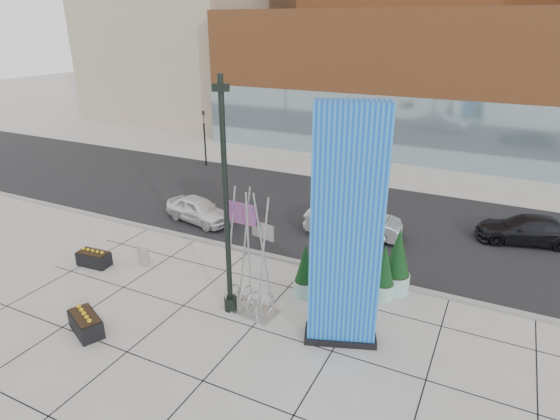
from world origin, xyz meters
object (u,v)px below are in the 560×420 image
at_px(public_art_sculpture, 249,281).
at_px(car_white_west, 199,210).
at_px(car_silver_mid, 353,221).
at_px(blue_pylon, 346,235).
at_px(lamp_post, 227,224).
at_px(overhead_street_sign, 334,209).
at_px(concrete_bollard, 144,257).

bearing_deg(public_art_sculpture, car_white_west, 143.98).
distance_m(public_art_sculpture, car_silver_mid, 8.18).
bearing_deg(car_white_west, blue_pylon, -109.53).
bearing_deg(car_white_west, lamp_post, -125.26).
relative_size(overhead_street_sign, car_silver_mid, 0.83).
bearing_deg(overhead_street_sign, car_white_west, 149.14).
distance_m(blue_pylon, overhead_street_sign, 3.50).
height_order(lamp_post, car_white_west, lamp_post).
bearing_deg(lamp_post, car_white_west, 133.03).
distance_m(blue_pylon, concrete_bollard, 10.19).
bearing_deg(car_silver_mid, lamp_post, 159.06).
relative_size(blue_pylon, car_white_west, 2.02).
distance_m(lamp_post, overhead_street_sign, 4.31).
bearing_deg(lamp_post, car_silver_mid, 76.27).
relative_size(lamp_post, car_silver_mid, 1.80).
xyz_separation_m(public_art_sculpture, car_white_west, (-6.64, 6.12, -0.59)).
xyz_separation_m(public_art_sculpture, concrete_bollard, (-5.96, 1.01, -0.87)).
relative_size(public_art_sculpture, concrete_bollard, 6.12).
relative_size(concrete_bollard, car_silver_mid, 0.17).
xyz_separation_m(blue_pylon, lamp_post, (-4.25, -0.19, -0.36)).
xyz_separation_m(lamp_post, overhead_street_sign, (2.75, 3.31, -0.13)).
distance_m(public_art_sculpture, car_white_west, 9.05).
height_order(public_art_sculpture, overhead_street_sign, public_art_sculpture).
height_order(public_art_sculpture, concrete_bollard, public_art_sculpture).
bearing_deg(public_art_sculpture, car_silver_mid, 87.17).
xyz_separation_m(concrete_bollard, overhead_street_sign, (8.02, 2.04, 2.98)).
xyz_separation_m(overhead_street_sign, car_white_west, (-8.70, 3.06, -2.70)).
bearing_deg(blue_pylon, car_silver_mid, 85.48).
bearing_deg(car_white_west, car_silver_mid, -64.62).
bearing_deg(blue_pylon, public_art_sculpture, 159.03).
relative_size(concrete_bollard, overhead_street_sign, 0.20).
height_order(lamp_post, public_art_sculpture, lamp_post).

